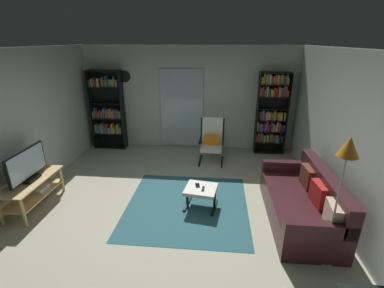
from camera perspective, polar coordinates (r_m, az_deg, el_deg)
The scene contains 17 objects.
ground_plane at distance 4.87m, azimuth -4.15°, elevation -12.90°, with size 7.02×7.02×0.00m, color #AAA990.
wall_back at distance 7.06m, azimuth -0.59°, elevation 9.47°, with size 5.60×0.06×2.60m, color silver.
wall_left at distance 5.43m, azimuth -33.93°, elevation 2.29°, with size 0.06×6.00×2.60m, color silver.
wall_right at distance 4.67m, azimuth 30.18°, elevation 0.44°, with size 0.06×6.00×2.60m, color silver.
glass_door_panel at distance 7.07m, azimuth -2.19°, elevation 7.40°, with size 1.10×0.01×2.00m, color silver.
area_rug at distance 4.88m, azimuth -1.03°, elevation -12.73°, with size 2.08×2.12×0.01m, color #2B5A61.
tv_stand at distance 5.42m, azimuth -30.33°, elevation -8.06°, with size 0.49×1.18×0.52m.
television at distance 5.23m, azimuth -31.28°, elevation -3.96°, with size 0.20×0.90×0.55m.
bookshelf_near_tv at distance 7.40m, azimuth -17.30°, elevation 6.82°, with size 0.83×0.30×2.02m.
bookshelf_near_sofa at distance 6.99m, azimuth 16.34°, elevation 6.38°, with size 0.73×0.30×2.01m.
leather_sofa at distance 4.73m, azimuth 22.23°, elevation -11.39°, with size 0.89×1.97×0.83m.
lounge_armchair at distance 6.38m, azimuth 4.18°, elevation 1.01°, with size 0.59×0.67×1.02m.
ottoman at distance 4.70m, azimuth 1.88°, elevation -9.85°, with size 0.59×0.55×0.37m.
tv_remote at distance 4.61m, azimuth 2.35°, elevation -9.38°, with size 0.04×0.14×0.02m, color black.
cell_phone at distance 4.72m, azimuth 1.16°, elevation -8.66°, with size 0.07×0.14×0.01m, color black.
floor_lamp_by_sofa at distance 3.51m, azimuth 29.65°, elevation -2.83°, with size 0.24×0.24×1.73m.
wall_clock at distance 7.25m, azimuth -13.93°, elevation 13.59°, with size 0.29×0.03×0.29m.
Camera 1 is at (0.72, -3.98, 2.71)m, focal length 25.42 mm.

